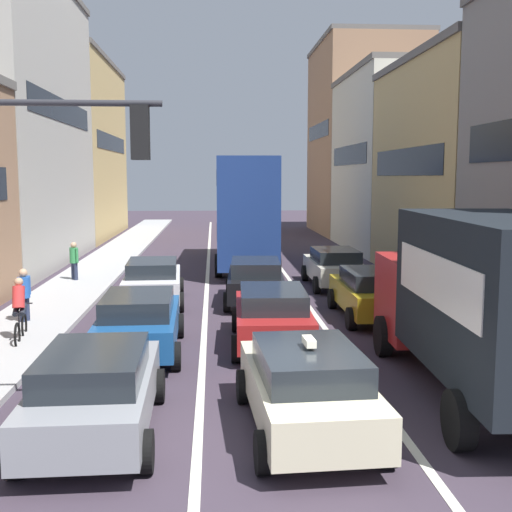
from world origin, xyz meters
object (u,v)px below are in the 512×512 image
(sedan_left_lane_third, at_px, (153,280))
(removalist_box_truck, at_px, (483,298))
(pedestrian_near_kerb, at_px, (74,260))
(bus_mid_queue_primary, at_px, (246,207))
(pedestrian_far_sidewalk, at_px, (24,293))
(taxi_centre_lane_front, at_px, (307,386))
(sedan_right_lane_behind_truck, at_px, (372,292))
(traffic_light_pole, at_px, (20,206))
(wagon_right_lane_far, at_px, (334,266))
(sedan_centre_lane_second, at_px, (272,315))
(cyclist_on_sidewalk, at_px, (20,312))
(hatchback_centre_lane_third, at_px, (255,280))
(sedan_left_lane_front, at_px, (96,389))
(wagon_left_lane_second, at_px, (139,322))

(sedan_left_lane_third, bearing_deg, removalist_box_truck, -146.23)
(removalist_box_truck, xyz_separation_m, pedestrian_near_kerb, (-10.70, 14.08, -1.03))
(bus_mid_queue_primary, bearing_deg, pedestrian_far_sidewalk, 150.78)
(removalist_box_truck, xyz_separation_m, taxi_centre_lane_front, (-3.58, -1.44, -1.18))
(sedan_right_lane_behind_truck, height_order, bus_mid_queue_primary, bus_mid_queue_primary)
(traffic_light_pole, bearing_deg, wagon_right_lane_far, 61.10)
(sedan_centre_lane_second, xyz_separation_m, cyclist_on_sidewalk, (-6.40, 0.57, 0.05))
(taxi_centre_lane_front, bearing_deg, removalist_box_truck, -71.14)
(hatchback_centre_lane_third, height_order, sedan_left_lane_third, same)
(sedan_left_lane_front, xyz_separation_m, cyclist_on_sidewalk, (-2.99, 5.99, 0.05))
(wagon_left_lane_second, xyz_separation_m, sedan_left_lane_third, (-0.24, 6.11, 0.00))
(traffic_light_pole, height_order, sedan_left_lane_third, traffic_light_pole)
(sedan_right_lane_behind_truck, bearing_deg, sedan_centre_lane_second, 132.21)
(sedan_centre_lane_second, bearing_deg, wagon_left_lane_second, 100.74)
(wagon_right_lane_far, relative_size, pedestrian_far_sidewalk, 2.60)
(traffic_light_pole, relative_size, sedan_right_lane_behind_truck, 1.28)
(sedan_left_lane_front, bearing_deg, taxi_centre_lane_front, -92.43)
(hatchback_centre_lane_third, distance_m, pedestrian_far_sidewalk, 7.39)
(traffic_light_pole, relative_size, taxi_centre_lane_front, 1.25)
(bus_mid_queue_primary, distance_m, cyclist_on_sidewalk, 15.26)
(removalist_box_truck, relative_size, sedan_centre_lane_second, 1.79)
(bus_mid_queue_primary, relative_size, pedestrian_far_sidewalk, 6.37)
(removalist_box_truck, xyz_separation_m, sedan_centre_lane_second, (-3.65, 4.06, -1.18))
(wagon_left_lane_second, height_order, sedan_left_lane_third, same)
(sedan_centre_lane_second, height_order, sedan_left_lane_third, same)
(sedan_centre_lane_second, xyz_separation_m, wagon_right_lane_far, (3.19, 8.49, 0.00))
(traffic_light_pole, bearing_deg, sedan_right_lane_behind_truck, 47.18)
(sedan_right_lane_behind_truck, distance_m, wagon_right_lane_far, 5.54)
(pedestrian_far_sidewalk, bearing_deg, wagon_right_lane_far, 54.08)
(sedan_left_lane_third, bearing_deg, sedan_right_lane_behind_truck, -114.13)
(removalist_box_truck, height_order, wagon_right_lane_far, removalist_box_truck)
(pedestrian_far_sidewalk, bearing_deg, sedan_left_lane_front, -42.73)
(traffic_light_pole, xyz_separation_m, bus_mid_queue_primary, (4.57, 19.69, -0.99))
(traffic_light_pole, xyz_separation_m, sedan_right_lane_behind_truck, (7.77, 8.39, -3.02))
(wagon_left_lane_second, bearing_deg, removalist_box_truck, -118.48)
(traffic_light_pole, distance_m, removalist_box_truck, 8.46)
(wagon_right_lane_far, distance_m, bus_mid_queue_primary, 6.86)
(traffic_light_pole, height_order, hatchback_centre_lane_third, traffic_light_pole)
(wagon_right_lane_far, xyz_separation_m, pedestrian_far_sidewalk, (-10.08, -5.85, 0.15))
(traffic_light_pole, bearing_deg, removalist_box_truck, 9.66)
(sedan_left_lane_third, xyz_separation_m, sedan_right_lane_behind_truck, (6.79, -2.65, 0.00))
(sedan_centre_lane_second, xyz_separation_m, hatchback_centre_lane_third, (-0.07, 5.47, 0.00))
(traffic_light_pole, distance_m, bus_mid_queue_primary, 20.24)
(removalist_box_truck, bearing_deg, pedestrian_near_kerb, 39.52)
(taxi_centre_lane_front, height_order, wagon_left_lane_second, taxi_centre_lane_front)
(cyclist_on_sidewalk, xyz_separation_m, pedestrian_near_kerb, (-0.65, 9.45, 0.10))
(traffic_light_pole, relative_size, pedestrian_far_sidewalk, 3.31)
(pedestrian_far_sidewalk, bearing_deg, wagon_left_lane_second, -17.07)
(cyclist_on_sidewalk, bearing_deg, sedan_left_lane_front, -160.70)
(bus_mid_queue_primary, bearing_deg, sedan_left_lane_third, 159.21)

